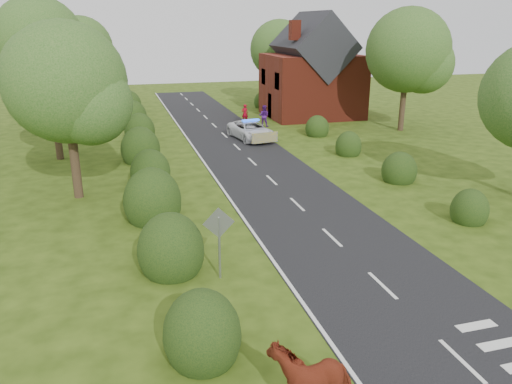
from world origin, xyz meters
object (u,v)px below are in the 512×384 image
object	(u,v)px
road_sign	(219,233)
police_van	(251,130)
pedestrian_purple	(264,116)
cow	(310,380)
pedestrian_red	(245,114)

from	to	relation	value
road_sign	police_van	xyz separation A→B (m)	(6.61, 20.18, -0.99)
road_sign	pedestrian_purple	xyz separation A→B (m)	(8.92, 24.51, -0.77)
cow	pedestrian_red	xyz separation A→B (m)	(7.15, 32.98, 0.06)
road_sign	police_van	distance (m)	21.26
police_van	pedestrian_red	distance (m)	6.49
road_sign	police_van	bearing A→B (deg)	71.87
cow	police_van	bearing A→B (deg)	166.65
pedestrian_purple	cow	bearing A→B (deg)	106.39
pedestrian_red	police_van	bearing A→B (deg)	76.51
road_sign	cow	xyz separation A→B (m)	(0.67, -6.43, -0.92)
pedestrian_red	pedestrian_purple	xyz separation A→B (m)	(1.10, -2.04, 0.10)
road_sign	pedestrian_red	distance (m)	27.69
pedestrian_red	pedestrian_purple	bearing A→B (deg)	115.61
road_sign	pedestrian_red	size ratio (longest dim) A/B	1.61
pedestrian_purple	police_van	bearing A→B (deg)	93.20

